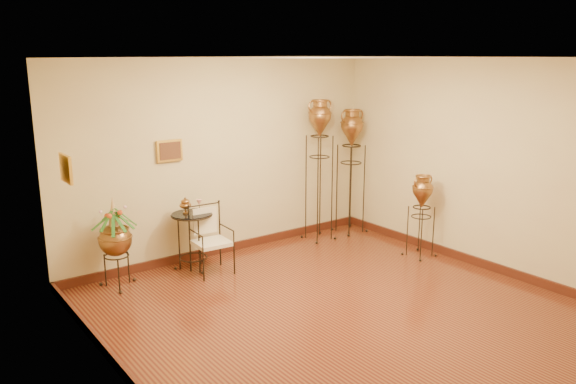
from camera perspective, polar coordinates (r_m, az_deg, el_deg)
ground at (r=6.56m, az=5.13°, el=-11.84°), size 5.00×5.00×0.00m
room_shell at (r=6.03m, az=5.38°, el=3.23°), size 5.02×5.02×2.81m
amphora_tall at (r=8.69m, az=3.19°, el=2.37°), size 0.51×0.51×2.22m
amphora_mid at (r=9.15m, az=6.40°, el=2.20°), size 0.56×0.56×2.04m
amphora_short at (r=8.25m, az=13.38°, el=-2.34°), size 0.47×0.47×1.22m
planter_urn at (r=7.24m, az=-17.17°, el=-4.31°), size 0.82×0.82×1.19m
armchair at (r=7.50m, az=-7.76°, el=-4.86°), size 0.54×0.51×0.91m
side_table at (r=7.70m, az=-9.67°, el=-4.84°), size 0.61×0.61×0.99m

